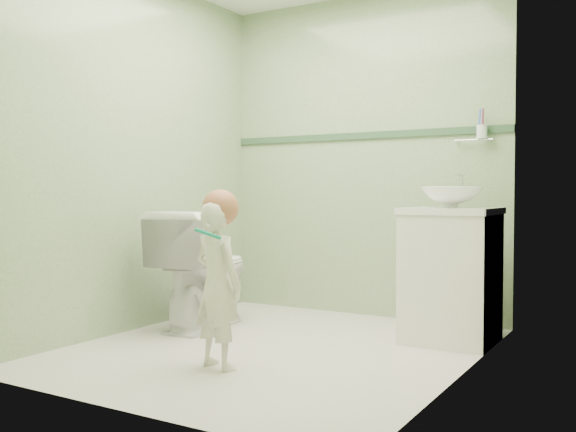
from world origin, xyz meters
The scene contains 12 objects.
ground centered at (0.00, 0.00, 0.00)m, with size 2.50×2.50×0.00m, color silver.
room_shell centered at (0.00, 0.00, 1.20)m, with size 2.50×2.54×2.40m.
trim_stripe centered at (0.00, 1.24, 1.35)m, with size 2.20×0.02×0.05m, color #335439.
vanity centered at (0.84, 0.70, 0.40)m, with size 0.52×0.50×0.80m, color silver.
counter centered at (0.84, 0.70, 0.81)m, with size 0.54×0.52×0.04m, color white.
basin centered at (0.84, 0.70, 0.89)m, with size 0.37×0.37×0.13m, color white.
faucet centered at (0.84, 0.89, 0.97)m, with size 0.03×0.13×0.18m.
cup_holder centered at (0.89, 1.18, 1.33)m, with size 0.26×0.07×0.21m.
toilet centered at (-0.74, 0.26, 0.40)m, with size 0.45×0.79×0.80m, color white.
toddler centered at (-0.04, -0.50, 0.44)m, with size 0.32×0.21×0.88m, color beige.
hair_cap centered at (-0.04, -0.48, 0.84)m, with size 0.19×0.19×0.19m, color #A45E3F.
teal_toothbrush centered at (0.00, -0.64, 0.72)m, with size 0.11×0.14×0.08m.
Camera 1 is at (1.98, -3.18, 0.92)m, focal length 39.94 mm.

